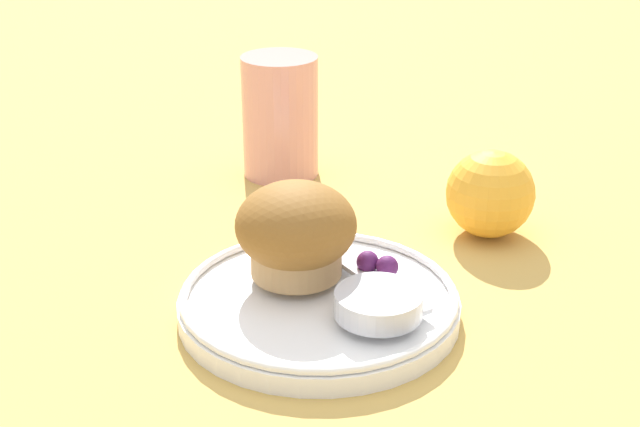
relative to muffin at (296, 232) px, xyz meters
The scene contains 8 objects.
ground_plane 0.06m from the muffin, 15.81° to the right, with size 3.00×3.00×0.00m, color tan.
plate 0.05m from the muffin, 24.01° to the right, with size 0.20×0.20×0.02m.
muffin is the anchor object (origin of this frame).
cream_ramekin 0.08m from the muffin, 16.93° to the right, with size 0.06×0.06×0.02m.
berry_pair 0.06m from the muffin, 27.15° to the left, with size 0.03×0.02×0.02m.
butter_knife 0.05m from the muffin, 44.63° to the left, with size 0.16×0.09×0.00m.
orange_fruit 0.19m from the muffin, 63.47° to the left, with size 0.07×0.07×0.07m.
juice_glass 0.24m from the muffin, 124.13° to the left, with size 0.07×0.07×0.11m.
Camera 1 is at (0.26, -0.47, 0.32)m, focal length 50.00 mm.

